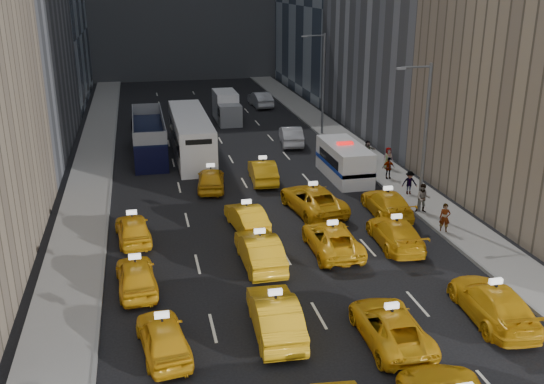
{
  "coord_description": "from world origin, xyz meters",
  "views": [
    {
      "loc": [
        -6.8,
        -19.4,
        13.44
      ],
      "look_at": [
        0.24,
        12.2,
        2.0
      ],
      "focal_mm": 40.0,
      "sensor_mm": 36.0,
      "label": 1
    }
  ],
  "objects_px": {
    "city_bus": "(191,135)",
    "pedestrian_0": "(445,218)",
    "nypd_van": "(344,162)",
    "box_truck": "(227,107)",
    "double_decker": "(149,136)"
  },
  "relations": [
    {
      "from": "city_bus",
      "to": "pedestrian_0",
      "type": "relative_size",
      "value": 7.87
    },
    {
      "from": "nypd_van",
      "to": "box_truck",
      "type": "distance_m",
      "value": 20.58
    },
    {
      "from": "nypd_van",
      "to": "double_decker",
      "type": "height_order",
      "value": "double_decker"
    },
    {
      "from": "box_truck",
      "to": "double_decker",
      "type": "bearing_deg",
      "value": -131.76
    },
    {
      "from": "city_bus",
      "to": "box_truck",
      "type": "relative_size",
      "value": 2.01
    },
    {
      "from": "box_truck",
      "to": "pedestrian_0",
      "type": "xyz_separation_m",
      "value": [
        7.57,
        -30.64,
        -0.43
      ]
    },
    {
      "from": "nypd_van",
      "to": "box_truck",
      "type": "relative_size",
      "value": 0.96
    },
    {
      "from": "nypd_van",
      "to": "double_decker",
      "type": "xyz_separation_m",
      "value": [
        -13.3,
        9.06,
        0.34
      ]
    },
    {
      "from": "nypd_van",
      "to": "box_truck",
      "type": "bearing_deg",
      "value": 106.03
    },
    {
      "from": "double_decker",
      "to": "pedestrian_0",
      "type": "relative_size",
      "value": 6.65
    },
    {
      "from": "city_bus",
      "to": "pedestrian_0",
      "type": "bearing_deg",
      "value": -53.87
    },
    {
      "from": "city_bus",
      "to": "nypd_van",
      "type": "bearing_deg",
      "value": -36.0
    },
    {
      "from": "box_truck",
      "to": "city_bus",
      "type": "bearing_deg",
      "value": -117.38
    },
    {
      "from": "double_decker",
      "to": "box_truck",
      "type": "relative_size",
      "value": 1.7
    },
    {
      "from": "double_decker",
      "to": "city_bus",
      "type": "bearing_deg",
      "value": -17.51
    }
  ]
}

